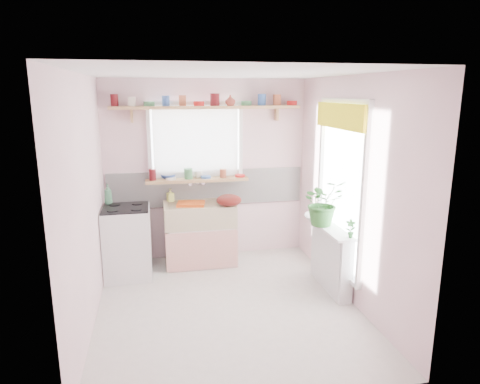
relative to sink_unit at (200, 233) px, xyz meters
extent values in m
plane|color=silver|center=(0.15, -1.29, -0.43)|extent=(3.20, 3.20, 0.00)
plane|color=white|center=(0.15, -1.29, 2.07)|extent=(3.20, 3.20, 0.00)
plane|color=#FBD2D5|center=(0.15, 0.31, 0.82)|extent=(2.80, 0.00, 2.80)
plane|color=#FBD2D5|center=(0.15, -2.89, 0.82)|extent=(2.80, 0.00, 2.80)
plane|color=#FBD2D5|center=(-1.25, -1.29, 0.82)|extent=(0.00, 3.20, 3.20)
plane|color=#FBD2D5|center=(1.55, -1.29, 0.82)|extent=(0.00, 3.20, 3.20)
cube|color=white|center=(0.15, 0.29, 0.57)|extent=(2.74, 0.03, 0.50)
cube|color=#C47F8D|center=(0.15, 0.29, 0.37)|extent=(2.74, 0.02, 0.12)
cube|color=white|center=(0.00, 0.30, 1.22)|extent=(1.20, 0.01, 1.00)
cube|color=white|center=(0.00, 0.24, 1.22)|extent=(1.15, 0.02, 0.95)
cube|color=white|center=(1.54, -1.09, 0.82)|extent=(0.01, 1.10, 1.90)
cube|color=#FFF41A|center=(1.46, -1.09, 1.63)|extent=(0.03, 1.20, 0.28)
cube|color=white|center=(0.00, 0.01, -0.16)|extent=(0.85, 0.55, 0.55)
cube|color=#E65743|center=(0.00, -0.27, -0.16)|extent=(0.95, 0.02, 0.53)
cube|color=#C1B28D|center=(0.00, 0.01, 0.27)|extent=(0.95, 0.55, 0.30)
cylinder|color=silver|center=(0.00, 0.26, 0.67)|extent=(0.03, 0.22, 0.03)
cube|color=white|center=(-0.95, -0.24, 0.02)|extent=(0.58, 0.58, 0.90)
cube|color=black|center=(-0.95, -0.24, 0.47)|extent=(0.56, 0.56, 0.02)
cylinder|color=black|center=(-1.09, -0.38, 0.49)|extent=(0.14, 0.14, 0.01)
cylinder|color=black|center=(-0.81, -0.38, 0.49)|extent=(0.14, 0.14, 0.01)
cylinder|color=black|center=(-1.09, -0.10, 0.49)|extent=(0.14, 0.14, 0.01)
cylinder|color=black|center=(-0.81, -0.10, 0.49)|extent=(0.14, 0.14, 0.01)
cube|color=white|center=(1.45, -1.09, -0.06)|extent=(0.15, 0.90, 0.75)
cube|color=white|center=(1.42, -1.09, 0.33)|extent=(0.22, 0.95, 0.03)
cube|color=tan|center=(0.00, 0.19, 0.71)|extent=(1.40, 0.22, 0.04)
cube|color=tan|center=(0.15, 0.18, 1.69)|extent=(2.52, 0.24, 0.04)
cylinder|color=#590F14|center=(-1.03, 0.18, 1.77)|extent=(0.11, 0.11, 0.12)
cylinder|color=silver|center=(-0.82, 0.18, 1.77)|extent=(0.11, 0.11, 0.12)
cylinder|color=#3F7F4C|center=(-0.60, 0.18, 1.74)|extent=(0.11, 0.11, 0.06)
cylinder|color=#3359A5|center=(-0.39, 0.18, 1.77)|extent=(0.11, 0.11, 0.12)
cylinder|color=#A55133|center=(-0.17, 0.18, 1.77)|extent=(0.11, 0.11, 0.12)
cylinder|color=red|center=(0.04, 0.18, 1.74)|extent=(0.11, 0.11, 0.06)
cylinder|color=#590F14|center=(0.26, 0.18, 1.77)|extent=(0.11, 0.11, 0.12)
cylinder|color=silver|center=(0.47, 0.18, 1.77)|extent=(0.11, 0.11, 0.12)
cylinder|color=#3F7F4C|center=(0.69, 0.18, 1.74)|extent=(0.11, 0.11, 0.06)
cylinder|color=#3359A5|center=(0.90, 0.18, 1.77)|extent=(0.11, 0.11, 0.12)
cylinder|color=#A55133|center=(1.12, 0.18, 1.77)|extent=(0.11, 0.11, 0.12)
cylinder|color=red|center=(1.33, 0.18, 1.74)|extent=(0.11, 0.11, 0.06)
cylinder|color=#590F14|center=(-0.62, 0.19, 0.79)|extent=(0.11, 0.11, 0.12)
cylinder|color=silver|center=(-0.37, 0.19, 0.79)|extent=(0.11, 0.11, 0.12)
cylinder|color=#3F7F4C|center=(-0.12, 0.19, 0.76)|extent=(0.11, 0.11, 0.06)
cylinder|color=#3359A5|center=(0.12, 0.19, 0.79)|extent=(0.11, 0.11, 0.12)
cylinder|color=#A55133|center=(0.37, 0.19, 0.79)|extent=(0.11, 0.11, 0.12)
cylinder|color=red|center=(0.62, 0.19, 0.76)|extent=(0.11, 0.11, 0.06)
cube|color=#E55314|center=(-0.12, -0.06, 0.44)|extent=(0.40, 0.33, 0.04)
ellipsoid|color=#50110D|center=(0.37, -0.19, 0.49)|extent=(0.43, 0.43, 0.15)
imported|color=#2D6A2A|center=(1.36, -1.00, 0.62)|extent=(0.52, 0.46, 0.56)
imported|color=silver|center=(1.36, -0.84, 0.38)|extent=(0.42, 0.42, 0.08)
imported|color=#276227|center=(1.48, -1.49, 0.45)|extent=(0.13, 0.10, 0.21)
imported|color=#C5D05C|center=(-0.38, 0.20, 0.51)|extent=(0.11, 0.11, 0.18)
imported|color=beige|center=(0.02, 0.25, 0.77)|extent=(0.13, 0.13, 0.09)
imported|color=#2D4792|center=(-0.39, 0.25, 0.76)|extent=(0.25, 0.25, 0.06)
imported|color=#9C3C30|center=(0.45, 0.12, 1.78)|extent=(0.17, 0.17, 0.14)
imported|color=#3E7D55|center=(-1.17, -0.02, 0.61)|extent=(0.10, 0.10, 0.26)
sphere|color=orange|center=(1.36, -0.84, 0.44)|extent=(0.08, 0.08, 0.08)
sphere|color=orange|center=(1.42, -0.81, 0.44)|extent=(0.08, 0.08, 0.08)
sphere|color=orange|center=(1.31, -0.82, 0.44)|extent=(0.08, 0.08, 0.08)
cylinder|color=yellow|center=(1.38, -0.89, 0.45)|extent=(0.18, 0.04, 0.10)
camera|label=1|loc=(-0.58, -5.57, 1.89)|focal=32.00mm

